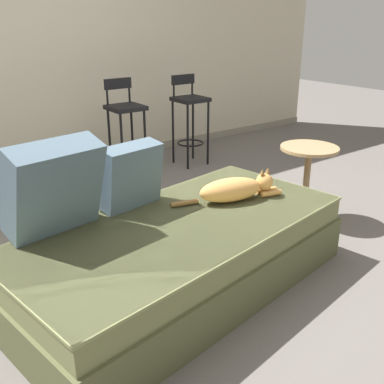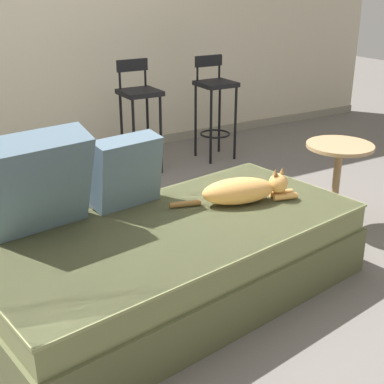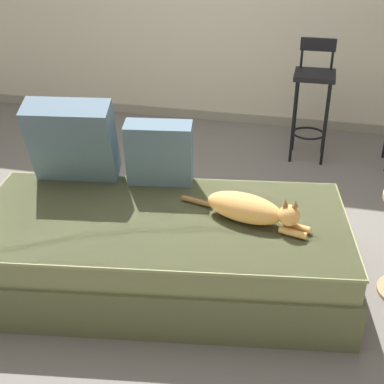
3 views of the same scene
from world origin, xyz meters
The scene contains 10 objects.
ground_plane centered at (0.00, 0.00, 0.00)m, with size 16.00×16.00×0.00m, color #66605B.
wall_back_panel centered at (0.00, 2.25, 1.30)m, with size 8.00×0.10×2.60m, color beige.
wall_baseboard_trim centered at (0.00, 2.20, 0.04)m, with size 8.00×0.02×0.09m, color gray.
couch centered at (0.00, -0.40, 0.22)m, with size 2.15×1.27×0.43m.
throw_pillow_corner centered at (-0.61, -0.11, 0.69)m, with size 0.53×0.39×0.52m.
throw_pillow_middle centered at (-0.11, -0.03, 0.63)m, with size 0.41×0.25×0.40m.
cat centered at (0.47, -0.33, 0.50)m, with size 0.72×0.28×0.19m.
bar_stool_near_window centered at (0.71, 1.53, 0.58)m, with size 0.32×0.32×0.97m.
bar_stool_by_doorway centered at (1.48, 1.53, 0.57)m, with size 0.32×0.32×0.95m.
side_table centered at (1.35, -0.19, 0.39)m, with size 0.44×0.44×0.60m.
Camera 1 is at (-1.33, -2.29, 1.52)m, focal length 42.00 mm.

